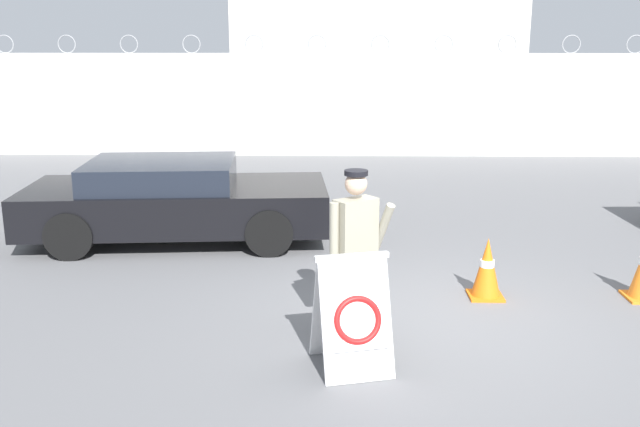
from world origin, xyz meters
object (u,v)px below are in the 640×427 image
(parked_car_front_coupe, at_px, (175,200))
(security_guard, at_px, (355,246))
(barricade_sign, at_px, (353,313))
(traffic_cone_mid, at_px, (487,268))

(parked_car_front_coupe, bearing_deg, security_guard, -58.06)
(parked_car_front_coupe, bearing_deg, barricade_sign, -63.47)
(traffic_cone_mid, height_order, parked_car_front_coupe, parked_car_front_coupe)
(security_guard, xyz_separation_m, parked_car_front_coupe, (-2.65, 3.56, -0.35))
(barricade_sign, relative_size, traffic_cone_mid, 1.52)
(barricade_sign, xyz_separation_m, parked_car_front_coupe, (-2.61, 4.30, 0.08))
(barricade_sign, bearing_deg, parked_car_front_coupe, 107.04)
(barricade_sign, relative_size, security_guard, 0.63)
(traffic_cone_mid, bearing_deg, security_guard, -143.43)
(barricade_sign, distance_m, parked_car_front_coupe, 5.03)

